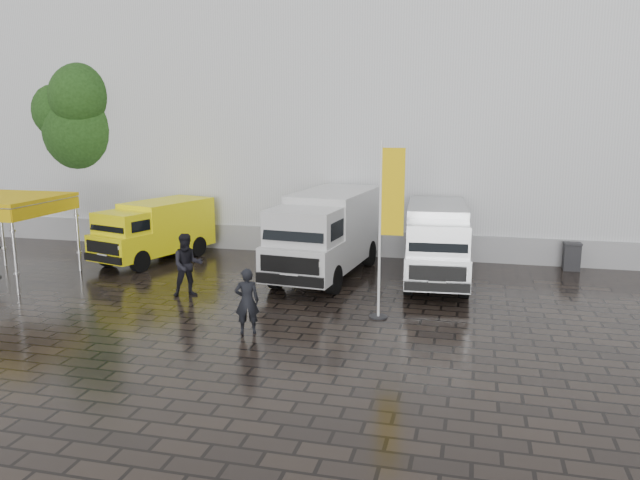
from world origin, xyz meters
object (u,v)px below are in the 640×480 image
(van_silver, at_px, (436,244))
(person_tent, at_px, (187,265))
(flagpole, at_px, (387,222))
(canopy_tent, at_px, (3,202))
(wheelie_bin, at_px, (572,256))
(person_front, at_px, (247,301))
(van_white, at_px, (327,235))
(van_yellow, at_px, (154,232))

(van_silver, height_order, person_tent, van_silver)
(van_silver, relative_size, flagpole, 1.20)
(canopy_tent, relative_size, person_tent, 1.73)
(flagpole, xyz_separation_m, person_tent, (-6.17, 0.70, -1.70))
(van_silver, height_order, canopy_tent, canopy_tent)
(wheelie_bin, bearing_deg, flagpole, -128.22)
(van_silver, relative_size, person_front, 3.41)
(van_white, xyz_separation_m, person_tent, (-3.53, -3.47, -0.46))
(van_white, distance_m, person_tent, 4.97)
(wheelie_bin, relative_size, person_tent, 0.52)
(van_silver, bearing_deg, van_yellow, 173.31)
(van_yellow, bearing_deg, van_silver, 14.26)
(van_silver, xyz_separation_m, person_front, (-4.29, -6.40, -0.40))
(flagpole, bearing_deg, person_tent, 173.56)
(wheelie_bin, height_order, person_front, person_front)
(van_white, bearing_deg, van_silver, 8.56)
(van_yellow, relative_size, person_tent, 2.51)
(van_yellow, bearing_deg, canopy_tent, -116.06)
(van_silver, bearing_deg, flagpole, -108.26)
(van_silver, height_order, wheelie_bin, van_silver)
(van_yellow, bearing_deg, person_tent, -34.04)
(canopy_tent, relative_size, person_front, 1.98)
(canopy_tent, xyz_separation_m, person_tent, (6.76, -0.38, -1.68))
(van_yellow, relative_size, person_front, 2.87)
(van_white, relative_size, canopy_tent, 1.96)
(van_yellow, relative_size, flagpole, 1.01)
(flagpole, distance_m, person_tent, 6.44)
(flagpole, bearing_deg, van_silver, 76.05)
(wheelie_bin, bearing_deg, van_white, -160.05)
(wheelie_bin, bearing_deg, person_tent, -151.07)
(van_silver, xyz_separation_m, flagpole, (-1.08, -4.34, 1.42))
(van_silver, distance_m, canopy_tent, 14.45)
(canopy_tent, relative_size, flagpole, 0.70)
(van_yellow, relative_size, wheelie_bin, 4.86)
(person_front, relative_size, person_tent, 0.87)
(wheelie_bin, bearing_deg, canopy_tent, -161.47)
(wheelie_bin, relative_size, person_front, 0.59)
(flagpole, bearing_deg, canopy_tent, 175.25)
(wheelie_bin, xyz_separation_m, person_tent, (-11.88, -6.39, 0.47))
(flagpole, distance_m, person_front, 4.23)
(wheelie_bin, bearing_deg, person_front, -133.63)
(van_silver, distance_m, person_tent, 8.11)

